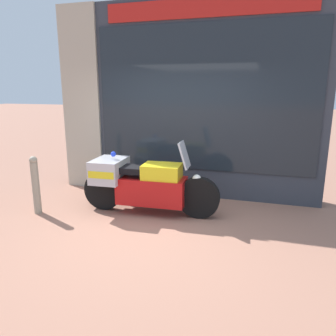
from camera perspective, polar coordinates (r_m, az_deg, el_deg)
ground_plane at (r=4.88m, az=-2.90°, el=-11.19°), size 60.00×60.00×0.00m
shop_building at (r=6.43m, az=-0.06°, el=11.63°), size 5.05×0.55×3.60m
window_display at (r=6.49m, az=5.85°, el=-0.54°), size 3.80×0.30×1.88m
paramedic_motorcycle at (r=5.47m, az=-4.68°, el=-2.55°), size 2.33×0.72×1.24m
street_bollard at (r=5.84m, az=-22.06°, el=-2.64°), size 0.13×0.13×0.98m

